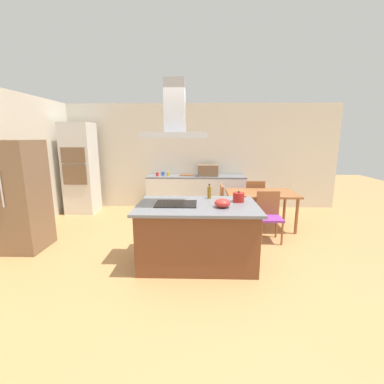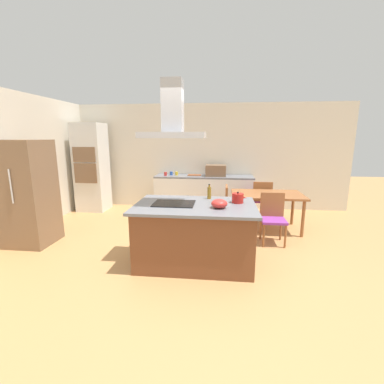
{
  "view_description": "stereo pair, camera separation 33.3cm",
  "coord_description": "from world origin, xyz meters",
  "px_view_note": "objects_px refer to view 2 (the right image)",
  "views": [
    {
      "loc": [
        0.03,
        -3.73,
        1.87
      ],
      "look_at": [
        -0.09,
        0.4,
        1.0
      ],
      "focal_mm": 24.63,
      "sensor_mm": 36.0,
      "label": 1
    },
    {
      "loc": [
        0.36,
        -3.7,
        1.87
      ],
      "look_at": [
        -0.09,
        0.4,
        1.0
      ],
      "focal_mm": 24.63,
      "sensor_mm": 36.0,
      "label": 2
    }
  ],
  "objects_px": {
    "wall_oven_stack": "(92,168)",
    "chair_facing_back_wall": "(262,198)",
    "mixing_bowl": "(219,204)",
    "dining_table": "(267,198)",
    "olive_oil_bottle": "(209,193)",
    "coffee_mug_blue": "(171,173)",
    "range_hood": "(173,119)",
    "coffee_mug_red": "(165,174)",
    "countertop_microwave": "(216,170)",
    "coffee_mug_yellow": "(177,173)",
    "chair_at_left_end": "(221,204)",
    "cutting_board": "(195,175)",
    "chair_facing_island": "(273,215)",
    "refrigerator": "(26,193)",
    "tea_kettle": "(238,198)",
    "cooktop": "(174,203)"
  },
  "relations": [
    {
      "from": "wall_oven_stack",
      "to": "chair_facing_back_wall",
      "type": "bearing_deg",
      "value": -5.24
    },
    {
      "from": "mixing_bowl",
      "to": "dining_table",
      "type": "distance_m",
      "value": 2.01
    },
    {
      "from": "olive_oil_bottle",
      "to": "dining_table",
      "type": "bearing_deg",
      "value": 47.45
    },
    {
      "from": "olive_oil_bottle",
      "to": "wall_oven_stack",
      "type": "xyz_separation_m",
      "value": [
        -3.09,
        2.26,
        0.1
      ]
    },
    {
      "from": "dining_table",
      "to": "coffee_mug_blue",
      "type": "bearing_deg",
      "value": 148.91
    },
    {
      "from": "olive_oil_bottle",
      "to": "range_hood",
      "type": "height_order",
      "value": "range_hood"
    },
    {
      "from": "coffee_mug_red",
      "to": "dining_table",
      "type": "height_order",
      "value": "coffee_mug_red"
    },
    {
      "from": "range_hood",
      "to": "countertop_microwave",
      "type": "bearing_deg",
      "value": 79.14
    },
    {
      "from": "countertop_microwave",
      "to": "chair_facing_back_wall",
      "type": "relative_size",
      "value": 0.56
    },
    {
      "from": "mixing_bowl",
      "to": "range_hood",
      "type": "distance_m",
      "value": 1.33
    },
    {
      "from": "coffee_mug_yellow",
      "to": "chair_facing_back_wall",
      "type": "height_order",
      "value": "coffee_mug_yellow"
    },
    {
      "from": "olive_oil_bottle",
      "to": "dining_table",
      "type": "height_order",
      "value": "olive_oil_bottle"
    },
    {
      "from": "countertop_microwave",
      "to": "chair_at_left_end",
      "type": "relative_size",
      "value": 0.56
    },
    {
      "from": "coffee_mug_blue",
      "to": "dining_table",
      "type": "distance_m",
      "value": 2.59
    },
    {
      "from": "cutting_board",
      "to": "chair_facing_island",
      "type": "relative_size",
      "value": 0.38
    },
    {
      "from": "cutting_board",
      "to": "refrigerator",
      "type": "bearing_deg",
      "value": -136.77
    },
    {
      "from": "chair_facing_island",
      "to": "chair_facing_back_wall",
      "type": "height_order",
      "value": "same"
    },
    {
      "from": "coffee_mug_yellow",
      "to": "dining_table",
      "type": "relative_size",
      "value": 0.06
    },
    {
      "from": "coffee_mug_yellow",
      "to": "coffee_mug_blue",
      "type": "bearing_deg",
      "value": 175.87
    },
    {
      "from": "mixing_bowl",
      "to": "coffee_mug_red",
      "type": "xyz_separation_m",
      "value": [
        -1.38,
        2.96,
        -0.02
      ]
    },
    {
      "from": "mixing_bowl",
      "to": "chair_facing_island",
      "type": "relative_size",
      "value": 0.25
    },
    {
      "from": "tea_kettle",
      "to": "chair_facing_back_wall",
      "type": "distance_m",
      "value": 2.24
    },
    {
      "from": "mixing_bowl",
      "to": "countertop_microwave",
      "type": "height_order",
      "value": "countertop_microwave"
    },
    {
      "from": "chair_facing_island",
      "to": "wall_oven_stack",
      "type": "bearing_deg",
      "value": 157.79
    },
    {
      "from": "tea_kettle",
      "to": "chair_facing_back_wall",
      "type": "xyz_separation_m",
      "value": [
        0.68,
        2.09,
        -0.46
      ]
    },
    {
      "from": "coffee_mug_blue",
      "to": "mixing_bowl",
      "type": "bearing_deg",
      "value": -67.82
    },
    {
      "from": "chair_facing_island",
      "to": "chair_at_left_end",
      "type": "distance_m",
      "value": 1.13
    },
    {
      "from": "tea_kettle",
      "to": "refrigerator",
      "type": "height_order",
      "value": "refrigerator"
    },
    {
      "from": "cooktop",
      "to": "coffee_mug_red",
      "type": "distance_m",
      "value": 2.9
    },
    {
      "from": "cooktop",
      "to": "chair_facing_back_wall",
      "type": "distance_m",
      "value": 2.81
    },
    {
      "from": "mixing_bowl",
      "to": "wall_oven_stack",
      "type": "bearing_deg",
      "value": 139.28
    },
    {
      "from": "cutting_board",
      "to": "cooktop",
      "type": "bearing_deg",
      "value": -90.24
    },
    {
      "from": "chair_facing_island",
      "to": "coffee_mug_yellow",
      "type": "bearing_deg",
      "value": 136.11
    },
    {
      "from": "tea_kettle",
      "to": "mixing_bowl",
      "type": "relative_size",
      "value": 1.0
    },
    {
      "from": "mixing_bowl",
      "to": "coffee_mug_blue",
      "type": "xyz_separation_m",
      "value": [
        -1.25,
        3.08,
        -0.02
      ]
    },
    {
      "from": "olive_oil_bottle",
      "to": "coffee_mug_red",
      "type": "bearing_deg",
      "value": 116.64
    },
    {
      "from": "countertop_microwave",
      "to": "range_hood",
      "type": "relative_size",
      "value": 0.56
    },
    {
      "from": "chair_facing_back_wall",
      "to": "range_hood",
      "type": "height_order",
      "value": "range_hood"
    },
    {
      "from": "mixing_bowl",
      "to": "chair_facing_island",
      "type": "distance_m",
      "value": 1.51
    },
    {
      "from": "tea_kettle",
      "to": "chair_at_left_end",
      "type": "height_order",
      "value": "tea_kettle"
    },
    {
      "from": "cooktop",
      "to": "dining_table",
      "type": "bearing_deg",
      "value": 44.67
    },
    {
      "from": "coffee_mug_red",
      "to": "range_hood",
      "type": "height_order",
      "value": "range_hood"
    },
    {
      "from": "cooktop",
      "to": "chair_facing_back_wall",
      "type": "height_order",
      "value": "cooktop"
    },
    {
      "from": "cooktop",
      "to": "refrigerator",
      "type": "relative_size",
      "value": 0.33
    },
    {
      "from": "olive_oil_bottle",
      "to": "coffee_mug_yellow",
      "type": "relative_size",
      "value": 2.63
    },
    {
      "from": "countertop_microwave",
      "to": "dining_table",
      "type": "relative_size",
      "value": 0.36
    },
    {
      "from": "wall_oven_stack",
      "to": "dining_table",
      "type": "bearing_deg",
      "value": -14.04
    },
    {
      "from": "coffee_mug_yellow",
      "to": "mixing_bowl",
      "type": "bearing_deg",
      "value": -70.06
    },
    {
      "from": "chair_at_left_end",
      "to": "chair_facing_back_wall",
      "type": "distance_m",
      "value": 1.13
    },
    {
      "from": "coffee_mug_yellow",
      "to": "range_hood",
      "type": "height_order",
      "value": "range_hood"
    }
  ]
}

